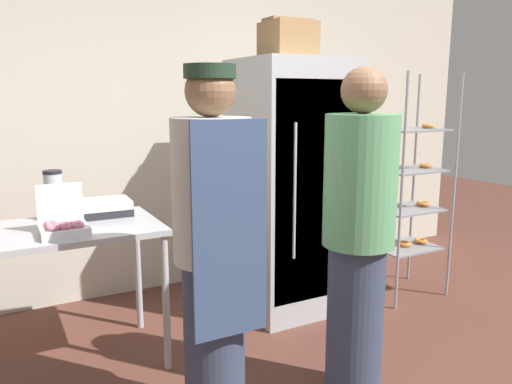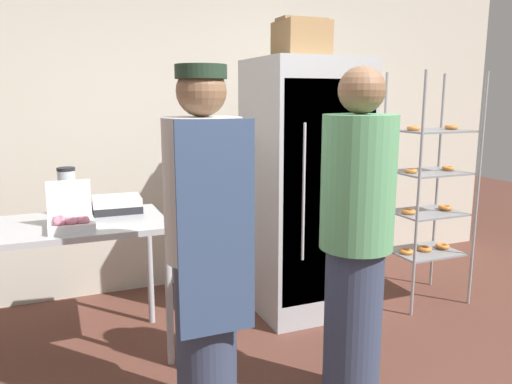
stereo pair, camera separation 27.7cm
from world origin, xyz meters
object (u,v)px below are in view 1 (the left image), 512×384
blender_pitcher (54,198)px  cardboard_storage_box (288,39)px  binder_stack (105,207)px  person_baker (213,247)px  baking_rack (408,191)px  refrigerator (290,187)px  person_customer (358,236)px  donut_box (64,226)px

blender_pitcher → cardboard_storage_box: 1.89m
binder_stack → person_baker: bearing=-75.9°
baking_rack → cardboard_storage_box: size_ratio=5.44×
refrigerator → person_customer: bearing=-105.4°
baking_rack → person_customer: baking_rack is taller
baking_rack → binder_stack: baking_rack is taller
binder_stack → cardboard_storage_box: 1.70m
donut_box → person_customer: 1.61m
refrigerator → binder_stack: 1.38m
refrigerator → donut_box: bearing=-169.1°
blender_pitcher → person_baker: bearing=-63.2°
baking_rack → blender_pitcher: size_ratio=5.90×
cardboard_storage_box → binder_stack: bearing=174.7°
blender_pitcher → person_baker: person_baker is taller
cardboard_storage_box → person_baker: bearing=-135.9°
donut_box → person_baker: person_baker is taller
person_baker → baking_rack: bearing=21.4°
refrigerator → cardboard_storage_box: 1.08m
binder_stack → person_customer: 1.62m
baking_rack → donut_box: 2.65m
donut_box → person_customer: bearing=-33.0°
blender_pitcher → refrigerator: bearing=-2.6°
cardboard_storage_box → person_baker: 1.79m
baking_rack → refrigerator: bearing=165.3°
cardboard_storage_box → person_baker: cardboard_storage_box is taller
refrigerator → baking_rack: (0.97, -0.25, -0.07)m
baking_rack → cardboard_storage_box: 1.57m
blender_pitcher → baking_rack: bearing=-7.1°
cardboard_storage_box → person_customer: size_ratio=0.19×
donut_box → person_baker: size_ratio=0.15×
blender_pitcher → donut_box: bearing=-90.5°
refrigerator → person_baker: bearing=-136.0°
baking_rack → donut_box: (-2.64, -0.07, 0.05)m
refrigerator → donut_box: size_ratio=6.99×
donut_box → cardboard_storage_box: 1.95m
baking_rack → donut_box: baking_rack is taller
baking_rack → person_customer: 1.60m
refrigerator → binder_stack: bearing=178.2°
blender_pitcher → person_customer: size_ratio=0.17×
cardboard_storage_box → person_baker: (-1.01, -0.98, -1.10)m
refrigerator → binder_stack: refrigerator is taller
person_baker → blender_pitcher: bearing=116.8°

